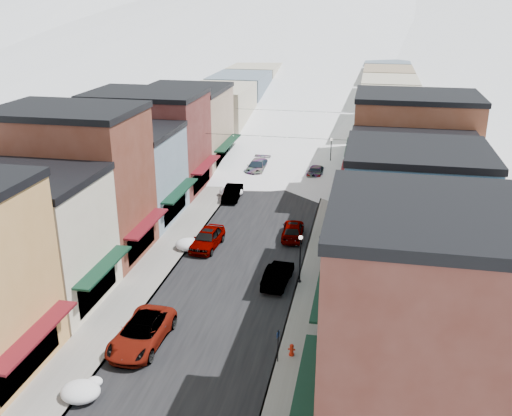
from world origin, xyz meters
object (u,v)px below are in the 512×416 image
at_px(car_green_sedan, 278,275).
at_px(trash_can, 322,242).
at_px(car_dark_hatch, 232,192).
at_px(streetlamp_near, 300,253).
at_px(car_white_suv, 142,333).
at_px(car_silver_sedan, 207,238).
at_px(fire_hydrant, 292,350).

height_order(car_green_sedan, trash_can, car_green_sedan).
bearing_deg(car_dark_hatch, streetlamp_near, -64.00).
bearing_deg(car_green_sedan, trash_can, -106.60).
height_order(car_white_suv, trash_can, car_white_suv).
relative_size(trash_can, streetlamp_near, 0.24).
distance_m(car_silver_sedan, fire_hydrant, 17.30).
xyz_separation_m(car_white_suv, car_silver_sedan, (0.00, 15.02, 0.02)).
bearing_deg(car_white_suv, car_dark_hatch, 93.54).
bearing_deg(car_green_sedan, streetlamp_near, -164.32).
bearing_deg(car_white_suv, car_silver_sedan, 91.88).
bearing_deg(car_dark_hatch, trash_can, -47.97).
distance_m(car_white_suv, car_green_sedan, 11.97).
distance_m(car_silver_sedan, trash_can, 9.96).
bearing_deg(car_dark_hatch, car_silver_sedan, -88.65).
bearing_deg(fire_hydrant, car_white_suv, -176.91).
relative_size(car_silver_sedan, fire_hydrant, 6.57).
distance_m(fire_hydrant, trash_can, 16.28).
bearing_deg(car_silver_sedan, streetlamp_near, -26.23).
bearing_deg(trash_can, car_green_sedan, -110.86).
relative_size(car_silver_sedan, car_dark_hatch, 1.11).
relative_size(car_dark_hatch, car_green_sedan, 0.98).
bearing_deg(streetlamp_near, trash_can, 80.84).
distance_m(car_white_suv, trash_can, 19.44).
distance_m(car_dark_hatch, car_green_sedan, 19.64).
distance_m(car_white_suv, fire_hydrant, 9.44).
height_order(car_dark_hatch, fire_hydrant, car_dark_hatch).
height_order(car_white_suv, fire_hydrant, car_white_suv).
relative_size(car_silver_sedan, streetlamp_near, 1.31).
relative_size(car_silver_sedan, trash_can, 5.46).
height_order(trash_can, streetlamp_near, streetlamp_near).
xyz_separation_m(car_dark_hatch, streetlamp_near, (9.50, -17.66, 1.82)).
relative_size(car_white_suv, car_dark_hatch, 1.33).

